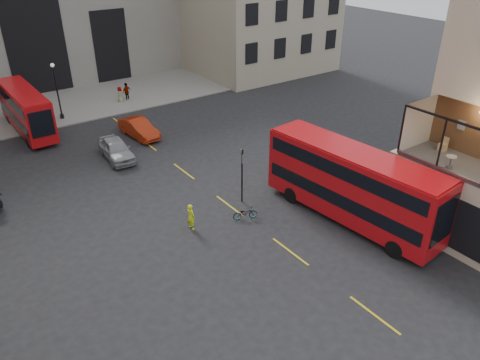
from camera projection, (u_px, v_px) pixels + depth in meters
ground at (401, 298)px, 22.98m from camera, size 140.00×140.00×0.00m
pavement_far at (50, 107)px, 46.97m from camera, size 40.00×12.00×0.12m
traffic_light_near at (242, 169)px, 29.86m from camera, size 0.16×0.20×3.80m
street_lamp_b at (58, 95)px, 43.00m from camera, size 0.36×0.36×5.33m
bus_near at (352, 182)px, 27.94m from camera, size 3.67×11.77×4.62m
bus_far at (25, 109)px, 40.45m from camera, size 2.40×9.73×3.87m
car_a at (116, 149)px, 36.35m from camera, size 2.22×4.77×1.58m
car_b at (139, 128)px, 40.20m from camera, size 2.05×4.78×1.53m
bicycle at (245, 213)px, 28.99m from camera, size 1.62×1.06×0.80m
cyclist at (191, 217)px, 27.85m from camera, size 0.48×0.66×1.68m
pedestrian_b at (36, 100)px, 46.42m from camera, size 1.25×1.21×1.72m
pedestrian_c at (127, 92)px, 48.51m from camera, size 1.19×0.83×1.87m
pedestrian_d at (120, 95)px, 48.03m from camera, size 0.64×0.88×1.64m
cafe_table_far at (451, 160)px, 25.01m from camera, size 0.55×0.55×0.69m
cafe_chair_d at (443, 147)px, 27.01m from camera, size 0.41×0.41×0.82m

